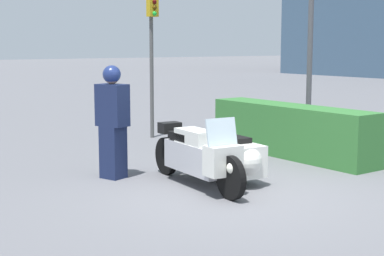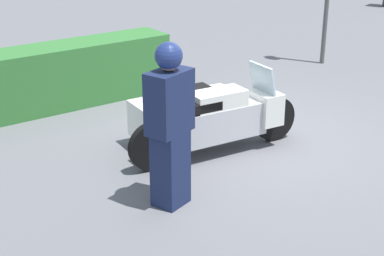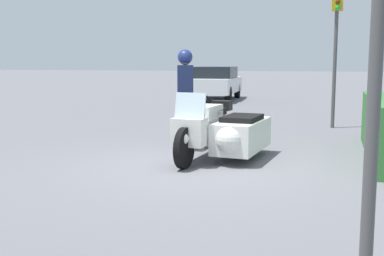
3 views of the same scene
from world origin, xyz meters
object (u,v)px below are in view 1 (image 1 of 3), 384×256
Objects in this scene: police_motorcycle at (215,155)px; hedge_bush_curbside at (291,131)px; traffic_light_far at (152,47)px; officer_rider at (113,119)px.

hedge_bush_curbside is at bearing 115.33° from police_motorcycle.
police_motorcycle is 5.15m from traffic_light_far.
hedge_bush_curbside is 4.05m from traffic_light_far.
police_motorcycle is 0.79× the size of traffic_light_far.
police_motorcycle is at bearing -26.30° from traffic_light_far.
police_motorcycle is at bearing -70.04° from hedge_bush_curbside.
officer_rider reaches higher than hedge_bush_curbside.
traffic_light_far reaches higher than hedge_bush_curbside.
officer_rider is 4.45m from traffic_light_far.
officer_rider is at bearing -46.79° from traffic_light_far.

